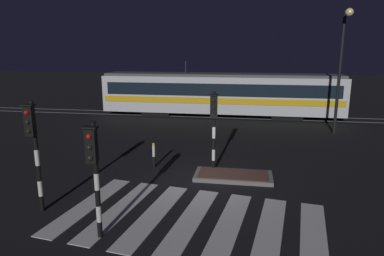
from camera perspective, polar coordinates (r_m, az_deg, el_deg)
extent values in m
plane|color=black|center=(13.73, 1.95, -8.74)|extent=(120.00, 120.00, 0.00)
cube|color=#59595E|center=(26.04, 5.62, 1.67)|extent=(80.00, 0.12, 0.03)
cube|color=#59595E|center=(27.45, 5.82, 2.25)|extent=(80.00, 0.12, 0.03)
cube|color=silver|center=(12.30, -16.58, -11.93)|extent=(1.34, 4.54, 0.02)
cube|color=silver|center=(11.71, -11.67, -12.94)|extent=(1.34, 4.54, 0.02)
cube|color=silver|center=(11.23, -6.24, -13.93)|extent=(1.34, 4.54, 0.02)
cube|color=silver|center=(10.84, -0.32, -14.87)|extent=(1.34, 4.54, 0.02)
cube|color=silver|center=(10.58, 6.00, -15.69)|extent=(1.34, 4.54, 0.02)
cube|color=silver|center=(10.45, 12.62, -16.36)|extent=(1.34, 4.54, 0.02)
cube|color=silver|center=(10.45, 19.36, -16.82)|extent=(1.34, 4.54, 0.02)
cube|color=slate|center=(14.11, 6.80, -7.86)|extent=(3.09, 1.43, 0.16)
cube|color=brown|center=(14.08, 6.81, -7.52)|extent=(2.78, 1.29, 0.02)
cylinder|color=black|center=(10.21, -14.90, -15.79)|extent=(0.14, 0.14, 0.46)
cylinder|color=white|center=(10.00, -15.06, -13.45)|extent=(0.14, 0.14, 0.46)
cylinder|color=black|center=(9.81, -15.22, -11.02)|extent=(0.14, 0.14, 0.46)
cylinder|color=white|center=(9.63, -15.38, -8.49)|extent=(0.14, 0.14, 0.46)
cylinder|color=black|center=(9.48, -15.55, -5.87)|extent=(0.14, 0.14, 0.46)
cylinder|color=white|center=(9.34, -15.72, -3.17)|extent=(0.14, 0.14, 0.46)
cylinder|color=black|center=(9.23, -15.89, -0.40)|extent=(0.14, 0.14, 0.46)
cube|color=black|center=(9.17, -16.20, -2.88)|extent=(0.28, 0.20, 0.90)
sphere|color=red|center=(9.00, -16.61, -1.35)|extent=(0.14, 0.14, 0.14)
sphere|color=black|center=(9.07, -16.50, -3.06)|extent=(0.14, 0.14, 0.14)
sphere|color=black|center=(9.15, -16.38, -4.75)|extent=(0.14, 0.14, 0.14)
cube|color=black|center=(9.05, -16.39, 0.11)|extent=(0.36, 0.24, 0.04)
cylinder|color=black|center=(14.74, 3.53, -6.21)|extent=(0.14, 0.14, 0.48)
cylinder|color=white|center=(14.59, 3.56, -4.43)|extent=(0.14, 0.14, 0.48)
cylinder|color=black|center=(14.45, 3.59, -2.60)|extent=(0.14, 0.14, 0.48)
cylinder|color=white|center=(14.33, 3.61, -0.74)|extent=(0.14, 0.14, 0.48)
cylinder|color=black|center=(14.23, 3.64, 1.14)|extent=(0.14, 0.14, 0.48)
cylinder|color=white|center=(14.14, 3.67, 3.05)|extent=(0.14, 0.14, 0.48)
cylinder|color=black|center=(14.06, 3.70, 4.99)|extent=(0.14, 0.14, 0.48)
cube|color=black|center=(13.95, 3.61, 3.43)|extent=(0.28, 0.20, 0.90)
sphere|color=black|center=(13.80, 3.57, 4.51)|extent=(0.14, 0.14, 0.14)
sphere|color=black|center=(13.84, 3.56, 3.36)|extent=(0.14, 0.14, 0.14)
sphere|color=black|center=(13.89, 3.54, 2.22)|extent=(0.14, 0.14, 0.14)
cube|color=black|center=(13.88, 3.63, 5.43)|extent=(0.36, 0.24, 0.04)
cylinder|color=black|center=(12.27, -23.45, -11.29)|extent=(0.14, 0.14, 0.51)
cylinder|color=white|center=(12.08, -23.67, -9.08)|extent=(0.14, 0.14, 0.51)
cylinder|color=black|center=(11.91, -23.89, -6.80)|extent=(0.14, 0.14, 0.51)
cylinder|color=white|center=(11.76, -24.12, -4.46)|extent=(0.14, 0.14, 0.51)
cylinder|color=black|center=(11.63, -24.34, -2.06)|extent=(0.14, 0.14, 0.51)
cylinder|color=white|center=(11.52, -24.58, 0.38)|extent=(0.14, 0.14, 0.51)
cylinder|color=black|center=(11.43, -24.82, 2.87)|extent=(0.14, 0.14, 0.51)
cube|color=black|center=(11.35, -25.13, 1.00)|extent=(0.28, 0.20, 0.90)
sphere|color=red|center=(11.21, -25.57, 2.29)|extent=(0.14, 0.14, 0.14)
sphere|color=black|center=(11.26, -25.44, 0.89)|extent=(0.14, 0.14, 0.14)
sphere|color=black|center=(11.32, -25.30, -0.50)|extent=(0.14, 0.14, 0.14)
cube|color=black|center=(11.27, -25.36, 3.44)|extent=(0.36, 0.24, 0.04)
cylinder|color=black|center=(22.38, 23.06, 8.11)|extent=(0.18, 0.18, 7.17)
cylinder|color=black|center=(21.99, 24.18, 17.07)|extent=(0.10, 0.90, 0.10)
sphere|color=#F9E08C|center=(21.55, 24.46, 16.94)|extent=(0.44, 0.44, 0.44)
cube|color=silver|center=(26.51, 4.72, 5.58)|extent=(17.89, 2.50, 2.70)
cube|color=yellow|center=(25.31, 4.46, 4.44)|extent=(17.53, 0.04, 0.44)
cube|color=yellow|center=(27.82, 4.92, 5.19)|extent=(17.53, 0.04, 0.44)
cube|color=black|center=(25.21, 4.50, 6.24)|extent=(17.00, 0.03, 0.90)
cube|color=#4C4C51|center=(26.37, 4.78, 8.71)|extent=(17.53, 2.30, 0.20)
cylinder|color=#262628|center=(26.69, -1.04, 9.87)|extent=(0.08, 0.08, 1.00)
cube|color=black|center=(26.81, 15.20, 1.95)|extent=(2.20, 2.00, 0.35)
cube|color=black|center=(27.58, -5.59, 2.64)|extent=(2.20, 2.00, 0.35)
sphere|color=#F9F2CC|center=(27.36, 23.87, 3.90)|extent=(0.24, 0.24, 0.24)
cylinder|color=black|center=(15.25, -6.28, -5.57)|extent=(0.12, 0.12, 0.50)
cylinder|color=white|center=(15.10, -6.33, -3.77)|extent=(0.12, 0.12, 0.50)
sphere|color=yellow|center=(15.02, -6.35, -2.67)|extent=(0.12, 0.12, 0.12)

